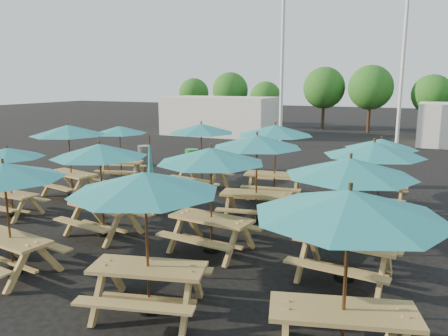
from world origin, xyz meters
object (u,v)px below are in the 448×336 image
at_px(picnic_unit_1, 8,156).
at_px(picnic_unit_12, 349,212).
at_px(picnic_unit_9, 211,160).
at_px(picnic_unit_7, 201,131).
at_px(waste_bin_2, 220,160).
at_px(picnic_unit_5, 100,155).
at_px(picnic_unit_15, 381,147).
at_px(picnic_unit_2, 68,133).
at_px(waste_bin_4, 373,174).
at_px(picnic_unit_10, 257,145).
at_px(picnic_unit_6, 151,178).
at_px(waste_bin_3, 223,162).
at_px(picnic_unit_11, 275,133).
at_px(waste_bin_0, 144,156).
at_px(picnic_unit_14, 374,153).
at_px(picnic_unit_4, 4,176).
at_px(picnic_unit_8, 145,189).
at_px(picnic_unit_13, 350,173).
at_px(waste_bin_1, 192,160).
at_px(picnic_unit_3, 120,132).

relative_size(picnic_unit_1, picnic_unit_12, 0.65).
distance_m(picnic_unit_9, picnic_unit_12, 4.64).
xyz_separation_m(picnic_unit_7, waste_bin_2, (-0.82, 3.28, -1.65)).
distance_m(picnic_unit_5, picnic_unit_15, 8.38).
bearing_deg(picnic_unit_2, waste_bin_4, 43.74).
relative_size(picnic_unit_10, waste_bin_2, 3.06).
distance_m(picnic_unit_5, waste_bin_2, 9.06).
xyz_separation_m(picnic_unit_6, waste_bin_3, (-0.24, 5.87, -0.47)).
bearing_deg(waste_bin_4, picnic_unit_15, -80.70).
bearing_deg(picnic_unit_5, picnic_unit_11, 70.99).
distance_m(picnic_unit_15, waste_bin_0, 11.18).
bearing_deg(picnic_unit_7, picnic_unit_15, 9.88).
distance_m(picnic_unit_5, picnic_unit_14, 6.83).
height_order(picnic_unit_4, picnic_unit_7, picnic_unit_7).
distance_m(picnic_unit_1, picnic_unit_6, 4.15).
height_order(picnic_unit_1, picnic_unit_8, picnic_unit_8).
distance_m(picnic_unit_13, picnic_unit_14, 2.81).
height_order(picnic_unit_5, picnic_unit_6, picnic_unit_5).
distance_m(picnic_unit_13, waste_bin_2, 11.47).
height_order(picnic_unit_2, picnic_unit_5, picnic_unit_2).
bearing_deg(picnic_unit_4, waste_bin_0, 119.06).
bearing_deg(picnic_unit_5, waste_bin_1, 112.25).
height_order(picnic_unit_1, picnic_unit_3, picnic_unit_3).
height_order(picnic_unit_13, picnic_unit_15, picnic_unit_13).
xyz_separation_m(waste_bin_1, waste_bin_4, (7.71, 0.15, 0.00)).
bearing_deg(picnic_unit_13, picnic_unit_6, 162.59).
xyz_separation_m(picnic_unit_7, picnic_unit_9, (3.09, -5.41, 0.05)).
height_order(picnic_unit_7, picnic_unit_15, picnic_unit_7).
xyz_separation_m(picnic_unit_5, picnic_unit_15, (6.17, 5.67, -0.18)).
bearing_deg(picnic_unit_7, picnic_unit_11, 5.05).
xyz_separation_m(picnic_unit_2, picnic_unit_4, (3.43, -5.29, -0.12)).
height_order(picnic_unit_11, picnic_unit_13, picnic_unit_11).
bearing_deg(picnic_unit_13, picnic_unit_2, 169.77).
bearing_deg(waste_bin_4, picnic_unit_11, -132.90).
xyz_separation_m(waste_bin_2, waste_bin_4, (6.59, -0.39, 0.00)).
relative_size(picnic_unit_13, waste_bin_3, 2.88).
height_order(picnic_unit_8, picnic_unit_10, picnic_unit_10).
xyz_separation_m(picnic_unit_11, picnic_unit_13, (3.28, -5.44, -0.02)).
bearing_deg(picnic_unit_15, picnic_unit_2, -162.00).
relative_size(picnic_unit_9, picnic_unit_10, 0.95).
height_order(picnic_unit_3, picnic_unit_12, picnic_unit_12).
bearing_deg(picnic_unit_5, picnic_unit_3, 132.73).
bearing_deg(waste_bin_2, picnic_unit_1, -107.04).
height_order(picnic_unit_8, picnic_unit_15, picnic_unit_8).
bearing_deg(waste_bin_1, picnic_unit_5, -76.50).
bearing_deg(picnic_unit_14, picnic_unit_5, -173.44).
distance_m(picnic_unit_8, waste_bin_4, 11.59).
bearing_deg(picnic_unit_12, picnic_unit_3, 124.16).
bearing_deg(picnic_unit_9, waste_bin_4, 78.54).
height_order(picnic_unit_14, waste_bin_0, picnic_unit_14).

